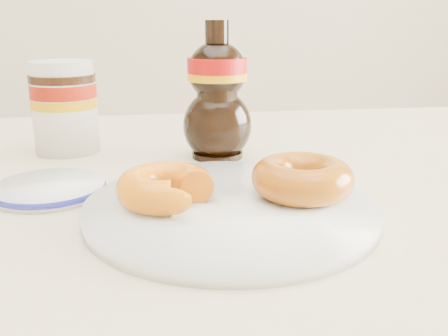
{
  "coord_description": "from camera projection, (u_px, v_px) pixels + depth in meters",
  "views": [
    {
      "loc": [
        -0.01,
        -0.49,
        0.94
      ],
      "look_at": [
        0.06,
        0.02,
        0.79
      ],
      "focal_mm": 40.0,
      "sensor_mm": 36.0,
      "label": 1
    }
  ],
  "objects": [
    {
      "name": "syrup_bottle",
      "position": [
        217.0,
        91.0,
        0.7
      ],
      "size": [
        0.12,
        0.11,
        0.19
      ],
      "primitive_type": null,
      "rotation": [
        0.0,
        0.0,
        0.37
      ],
      "color": "black",
      "rests_on": "dining_table"
    },
    {
      "name": "donut_bitten",
      "position": [
        165.0,
        187.0,
        0.49
      ],
      "size": [
        0.1,
        0.1,
        0.03
      ],
      "primitive_type": "torus",
      "rotation": [
        0.0,
        0.0,
        -0.06
      ],
      "color": "orange",
      "rests_on": "plate"
    },
    {
      "name": "blue_rim_saucer",
      "position": [
        49.0,
        188.0,
        0.57
      ],
      "size": [
        0.13,
        0.13,
        0.01
      ],
      "color": "white",
      "rests_on": "dining_table"
    },
    {
      "name": "dining_table",
      "position": [
        171.0,
        241.0,
        0.64
      ],
      "size": [
        1.4,
        0.9,
        0.75
      ],
      "color": "beige",
      "rests_on": "ground"
    },
    {
      "name": "donut_whole",
      "position": [
        302.0,
        178.0,
        0.52
      ],
      "size": [
        0.13,
        0.13,
        0.04
      ],
      "primitive_type": "torus",
      "rotation": [
        0.0,
        0.0,
        0.23
      ],
      "color": "#923709",
      "rests_on": "plate"
    },
    {
      "name": "nutella_jar",
      "position": [
        64.0,
        104.0,
        0.73
      ],
      "size": [
        0.09,
        0.09,
        0.13
      ],
      "rotation": [
        0.0,
        0.0,
        0.18
      ],
      "color": "white",
      "rests_on": "dining_table"
    },
    {
      "name": "plate",
      "position": [
        231.0,
        207.0,
        0.51
      ],
      "size": [
        0.3,
        0.3,
        0.01
      ],
      "color": "white",
      "rests_on": "dining_table"
    }
  ]
}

